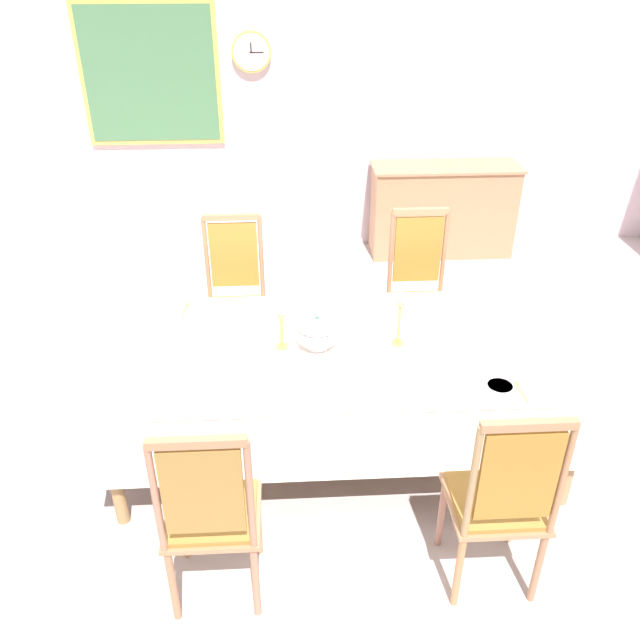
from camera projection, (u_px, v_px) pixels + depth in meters
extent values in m
cube|color=#B7ABA9|center=(339.00, 454.00, 4.11)|extent=(7.11, 6.51, 0.04)
cube|color=silver|center=(312.00, 71.00, 6.07)|extent=(7.11, 0.08, 3.46)
cylinder|color=#A17A4B|center=(113.00, 470.00, 3.43)|extent=(0.07, 0.07, 0.74)
cylinder|color=#A58156|center=(573.00, 452.00, 3.55)|extent=(0.07, 0.07, 0.74)
cylinder|color=#A07656|center=(147.00, 361.00, 4.32)|extent=(0.07, 0.07, 0.74)
cylinder|color=#A47A5C|center=(514.00, 349.00, 4.44)|extent=(0.07, 0.07, 0.74)
cube|color=#A87D54|center=(340.00, 357.00, 3.77)|extent=(2.56, 1.11, 0.08)
cube|color=#A67854|center=(340.00, 349.00, 3.74)|extent=(2.68, 1.23, 0.03)
cube|color=white|center=(340.00, 346.00, 3.73)|extent=(2.70, 1.25, 0.00)
cube|color=white|center=(350.00, 448.00, 3.31)|extent=(2.70, 0.00, 0.44)
cube|color=white|center=(332.00, 324.00, 4.37)|extent=(2.70, 0.00, 0.44)
cube|color=white|center=(110.00, 385.00, 3.77)|extent=(0.00, 1.25, 0.44)
cube|color=white|center=(562.00, 370.00, 3.91)|extent=(0.00, 1.25, 0.44)
cylinder|color=#AD804C|center=(183.00, 524.00, 3.29)|extent=(0.04, 0.04, 0.46)
cylinder|color=#9E7D59|center=(258.00, 521.00, 3.31)|extent=(0.04, 0.04, 0.46)
cylinder|color=#AF7151|center=(173.00, 585.00, 2.98)|extent=(0.04, 0.04, 0.46)
cylinder|color=#AA765B|center=(256.00, 581.00, 3.00)|extent=(0.04, 0.04, 0.46)
cube|color=#A67854|center=(213.00, 516.00, 3.02)|extent=(0.44, 0.42, 0.03)
cube|color=olive|center=(213.00, 512.00, 3.01)|extent=(0.40, 0.38, 0.02)
cylinder|color=#B0765D|center=(156.00, 499.00, 2.69)|extent=(0.03, 0.03, 0.60)
cylinder|color=#A5745B|center=(250.00, 496.00, 2.71)|extent=(0.03, 0.03, 0.60)
cube|color=olive|center=(203.00, 492.00, 2.69)|extent=(0.34, 0.02, 0.45)
cube|color=#A67854|center=(196.00, 443.00, 2.55)|extent=(0.40, 0.04, 0.04)
cylinder|color=#A8744F|center=(263.00, 354.00, 4.65)|extent=(0.04, 0.04, 0.46)
cylinder|color=#AA784C|center=(210.00, 355.00, 4.63)|extent=(0.04, 0.04, 0.46)
cylinder|color=#B07E55|center=(264.00, 328.00, 4.96)|extent=(0.04, 0.04, 0.46)
cylinder|color=#AD7D54|center=(214.00, 329.00, 4.94)|extent=(0.04, 0.04, 0.46)
cube|color=#A67854|center=(236.00, 313.00, 4.67)|extent=(0.44, 0.42, 0.03)
cube|color=olive|center=(236.00, 310.00, 4.66)|extent=(0.40, 0.38, 0.02)
cylinder|color=#A07656|center=(261.00, 259.00, 4.68)|extent=(0.03, 0.03, 0.64)
cylinder|color=#A3764F|center=(207.00, 260.00, 4.66)|extent=(0.03, 0.03, 0.64)
cube|color=#A7782F|center=(234.00, 255.00, 4.65)|extent=(0.34, 0.02, 0.49)
cube|color=#A67854|center=(231.00, 217.00, 4.50)|extent=(0.40, 0.04, 0.04)
cylinder|color=#A46F5D|center=(442.00, 513.00, 3.36)|extent=(0.04, 0.04, 0.46)
cylinder|color=#A3795A|center=(514.00, 510.00, 3.38)|extent=(0.04, 0.04, 0.46)
cylinder|color=#B07950|center=(458.00, 571.00, 3.05)|extent=(0.04, 0.04, 0.46)
cylinder|color=#9D6F52|center=(538.00, 567.00, 3.07)|extent=(0.04, 0.04, 0.46)
cube|color=#A67854|center=(494.00, 503.00, 3.09)|extent=(0.44, 0.42, 0.03)
cube|color=olive|center=(495.00, 500.00, 3.08)|extent=(0.40, 0.38, 0.02)
cylinder|color=#A17E54|center=(472.00, 484.00, 2.75)|extent=(0.03, 0.03, 0.62)
cylinder|color=#A5744F|center=(562.00, 480.00, 2.77)|extent=(0.03, 0.03, 0.62)
cube|color=#A4722D|center=(519.00, 477.00, 2.75)|extent=(0.34, 0.02, 0.47)
cube|color=#A67854|center=(529.00, 425.00, 2.61)|extent=(0.40, 0.04, 0.04)
cylinder|color=#A37458|center=(447.00, 348.00, 4.71)|extent=(0.04, 0.04, 0.46)
cylinder|color=#AD7F4B|center=(395.00, 350.00, 4.69)|extent=(0.04, 0.04, 0.46)
cylinder|color=#A96E51|center=(436.00, 323.00, 5.02)|extent=(0.04, 0.04, 0.46)
cylinder|color=#A17F56|center=(388.00, 324.00, 5.00)|extent=(0.04, 0.04, 0.46)
cube|color=#A67854|center=(419.00, 307.00, 4.74)|extent=(0.44, 0.42, 0.03)
cube|color=olive|center=(419.00, 305.00, 4.72)|extent=(0.40, 0.38, 0.02)
cylinder|color=#AD724E|center=(444.00, 253.00, 4.74)|extent=(0.03, 0.03, 0.66)
cylinder|color=#A76F4F|center=(391.00, 254.00, 4.72)|extent=(0.03, 0.03, 0.66)
cube|color=olive|center=(418.00, 250.00, 4.71)|extent=(0.34, 0.02, 0.50)
cube|color=#A67854|center=(421.00, 211.00, 4.56)|extent=(0.40, 0.04, 0.04)
cylinder|color=white|center=(317.00, 345.00, 3.72)|extent=(0.14, 0.14, 0.02)
ellipsoid|color=white|center=(317.00, 335.00, 3.68)|extent=(0.25, 0.25, 0.11)
ellipsoid|color=white|center=(317.00, 325.00, 3.65)|extent=(0.22, 0.22, 0.09)
sphere|color=#486C5D|center=(317.00, 318.00, 3.62)|extent=(0.03, 0.03, 0.03)
cylinder|color=gold|center=(282.00, 346.00, 3.71)|extent=(0.07, 0.07, 0.02)
cylinder|color=gold|center=(282.00, 331.00, 3.66)|extent=(0.02, 0.02, 0.19)
cone|color=gold|center=(281.00, 315.00, 3.60)|extent=(0.04, 0.04, 0.02)
cylinder|color=silver|center=(281.00, 306.00, 3.57)|extent=(0.02, 0.02, 0.10)
cylinder|color=gold|center=(398.00, 343.00, 3.74)|extent=(0.07, 0.07, 0.02)
cylinder|color=gold|center=(399.00, 323.00, 3.67)|extent=(0.02, 0.02, 0.25)
cone|color=gold|center=(401.00, 303.00, 3.61)|extent=(0.04, 0.04, 0.02)
cylinder|color=silver|center=(401.00, 294.00, 3.58)|extent=(0.02, 0.02, 0.10)
cylinder|color=white|center=(204.00, 306.00, 4.09)|extent=(0.17, 0.17, 0.03)
cylinder|color=white|center=(204.00, 306.00, 4.09)|extent=(0.14, 0.14, 0.02)
torus|color=#486C5D|center=(204.00, 304.00, 4.09)|extent=(0.17, 0.17, 0.01)
cylinder|color=white|center=(500.00, 388.00, 3.34)|extent=(0.16, 0.16, 0.04)
cylinder|color=white|center=(500.00, 387.00, 3.34)|extent=(0.13, 0.13, 0.03)
torus|color=#486C5D|center=(500.00, 386.00, 3.33)|extent=(0.15, 0.15, 0.01)
cylinder|color=white|center=(288.00, 391.00, 3.32)|extent=(0.17, 0.17, 0.03)
cylinder|color=white|center=(288.00, 391.00, 3.32)|extent=(0.14, 0.14, 0.02)
torus|color=#486C5D|center=(288.00, 389.00, 3.32)|extent=(0.16, 0.16, 0.01)
cylinder|color=white|center=(447.00, 394.00, 3.31)|extent=(0.17, 0.17, 0.04)
cylinder|color=white|center=(447.00, 393.00, 3.30)|extent=(0.14, 0.14, 0.02)
torus|color=#486C5D|center=(447.00, 391.00, 3.30)|extent=(0.17, 0.17, 0.01)
cube|color=gold|center=(185.00, 311.00, 4.06)|extent=(0.02, 0.14, 0.00)
ellipsoid|color=gold|center=(187.00, 305.00, 4.14)|extent=(0.03, 0.05, 0.01)
cube|color=gold|center=(523.00, 394.00, 3.32)|extent=(0.02, 0.14, 0.00)
ellipsoid|color=gold|center=(516.00, 384.00, 3.40)|extent=(0.03, 0.05, 0.01)
cube|color=#A67854|center=(442.00, 211.00, 6.50)|extent=(1.40, 0.44, 0.88)
cube|color=#A97958|center=(447.00, 167.00, 6.28)|extent=(1.44, 0.48, 0.02)
cube|color=#AB7B51|center=(471.00, 203.00, 6.72)|extent=(0.59, 0.01, 0.70)
cube|color=#A9714F|center=(404.00, 204.00, 6.68)|extent=(0.59, 0.01, 0.70)
cylinder|color=#D1B251|center=(251.00, 52.00, 5.89)|extent=(0.36, 0.05, 0.36)
cylinder|color=white|center=(251.00, 52.00, 5.86)|extent=(0.32, 0.01, 0.32)
cube|color=black|center=(251.00, 48.00, 5.84)|extent=(0.01, 0.00, 0.09)
cube|color=black|center=(256.00, 52.00, 5.86)|extent=(0.13, 0.00, 0.01)
cube|color=#D1B251|center=(150.00, 75.00, 5.95)|extent=(1.27, 0.04, 1.26)
cube|color=#48794F|center=(150.00, 75.00, 5.93)|extent=(1.19, 0.01, 1.18)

